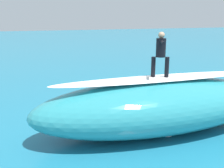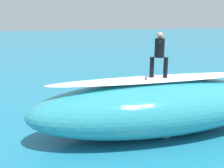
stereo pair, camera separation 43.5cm
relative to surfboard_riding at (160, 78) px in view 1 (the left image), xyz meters
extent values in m
plane|color=teal|center=(-0.02, -2.15, -1.95)|extent=(120.00, 120.00, 0.00)
ellipsoid|color=teal|center=(0.02, 0.00, -1.00)|extent=(8.86, 3.02, 1.90)
ellipsoid|color=white|center=(0.02, 0.00, -0.01)|extent=(7.52, 1.09, 0.08)
ellipsoid|color=silver|center=(0.00, 0.00, 0.00)|extent=(2.13, 1.26, 0.10)
cylinder|color=black|center=(0.21, -0.09, 0.39)|extent=(0.15, 0.15, 0.68)
cylinder|color=black|center=(-0.21, 0.09, 0.39)|extent=(0.15, 0.15, 0.68)
cylinder|color=black|center=(0.00, 0.00, 1.04)|extent=(0.43, 0.43, 0.62)
sphere|color=tan|center=(0.00, 0.00, 1.46)|extent=(0.21, 0.21, 0.21)
cylinder|color=black|center=(0.17, 0.41, 1.26)|extent=(0.30, 0.55, 0.10)
cylinder|color=black|center=(-0.17, -0.41, 1.26)|extent=(0.30, 0.55, 0.10)
ellipsoid|color=#33B2D1|center=(2.30, -3.49, -1.91)|extent=(2.06, 1.18, 0.08)
cylinder|color=black|center=(2.30, -3.49, -1.72)|extent=(0.87, 0.56, 0.29)
sphere|color=tan|center=(1.83, -3.31, -1.67)|extent=(0.21, 0.21, 0.21)
cylinder|color=black|center=(3.04, -3.67, -1.80)|extent=(0.69, 0.36, 0.13)
cylinder|color=black|center=(2.98, -3.83, -1.80)|extent=(0.69, 0.36, 0.13)
ellipsoid|color=white|center=(-0.06, 0.43, -1.88)|extent=(0.57, 0.66, 0.15)
ellipsoid|color=white|center=(1.44, -3.06, -1.88)|extent=(0.79, 0.81, 0.14)
camera|label=1|loc=(4.26, 7.99, 2.14)|focal=42.93mm
camera|label=2|loc=(3.85, 8.11, 2.14)|focal=42.93mm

